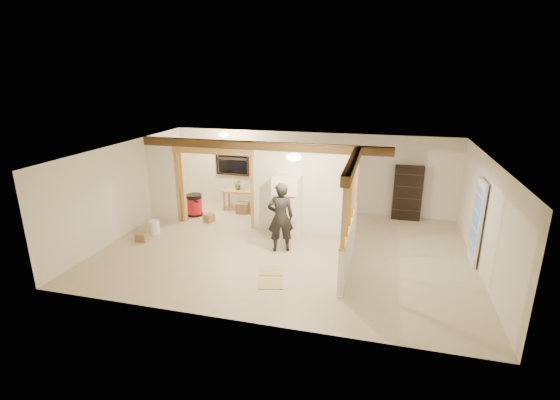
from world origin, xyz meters
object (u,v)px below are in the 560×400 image
(woman, at_px, (281,217))
(shop_vac, at_px, (194,205))
(refrigerator, at_px, (287,207))
(work_table, at_px, (240,200))
(bookshelf, at_px, (408,193))

(woman, xyz_separation_m, shop_vac, (-3.25, 1.87, -0.54))
(refrigerator, distance_m, woman, 0.93)
(refrigerator, bearing_deg, work_table, 137.52)
(refrigerator, xyz_separation_m, work_table, (-2.01, 1.84, -0.52))
(shop_vac, xyz_separation_m, bookshelf, (6.36, 1.29, 0.48))
(work_table, relative_size, shop_vac, 1.51)
(woman, relative_size, shop_vac, 2.58)
(shop_vac, bearing_deg, refrigerator, -16.51)
(woman, bearing_deg, work_table, -74.91)
(work_table, height_order, shop_vac, shop_vac)
(woman, relative_size, work_table, 1.71)
(woman, height_order, work_table, woman)
(work_table, bearing_deg, shop_vac, -147.13)
(work_table, relative_size, bookshelf, 0.63)
(refrigerator, distance_m, shop_vac, 3.37)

